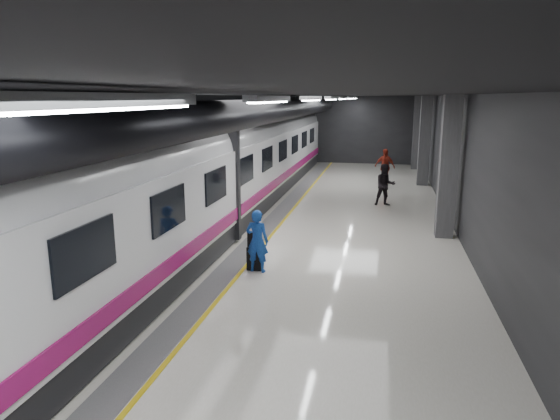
# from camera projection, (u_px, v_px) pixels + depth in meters

# --- Properties ---
(ground) EXTENTS (40.00, 40.00, 0.00)m
(ground) POSITION_uv_depth(u_px,v_px,m) (295.00, 245.00, 15.21)
(ground) COLOR white
(ground) RESTS_ON ground
(platform_hall) EXTENTS (10.02, 40.02, 4.51)m
(platform_hall) POSITION_uv_depth(u_px,v_px,m) (292.00, 126.00, 15.40)
(platform_hall) COLOR black
(platform_hall) RESTS_ON ground
(train) EXTENTS (3.05, 38.00, 4.05)m
(train) POSITION_uv_depth(u_px,v_px,m) (192.00, 175.00, 15.40)
(train) COLOR black
(train) RESTS_ON ground
(traveler_main) EXTENTS (0.63, 0.45, 1.64)m
(traveler_main) POSITION_uv_depth(u_px,v_px,m) (257.00, 241.00, 12.78)
(traveler_main) COLOR blue
(traveler_main) RESTS_ON ground
(suitcase_main) EXTENTS (0.39, 0.25, 0.62)m
(suitcase_main) POSITION_uv_depth(u_px,v_px,m) (255.00, 258.00, 13.02)
(suitcase_main) COLOR black
(suitcase_main) RESTS_ON ground
(shoulder_bag) EXTENTS (0.32, 0.20, 0.39)m
(shoulder_bag) POSITION_uv_depth(u_px,v_px,m) (254.00, 240.00, 12.91)
(shoulder_bag) COLOR black
(shoulder_bag) RESTS_ON suitcase_main
(traveler_far_a) EXTENTS (0.97, 0.83, 1.74)m
(traveler_far_a) POSITION_uv_depth(u_px,v_px,m) (385.00, 185.00, 20.64)
(traveler_far_a) COLOR black
(traveler_far_a) RESTS_ON ground
(traveler_far_b) EXTENTS (1.17, 0.84, 1.85)m
(traveler_far_b) POSITION_uv_depth(u_px,v_px,m) (385.00, 167.00, 25.62)
(traveler_far_b) COLOR maroon
(traveler_far_b) RESTS_ON ground
(suitcase_far) EXTENTS (0.36, 0.25, 0.50)m
(suitcase_far) POSITION_uv_depth(u_px,v_px,m) (383.00, 184.00, 24.60)
(suitcase_far) COLOR black
(suitcase_far) RESTS_ON ground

